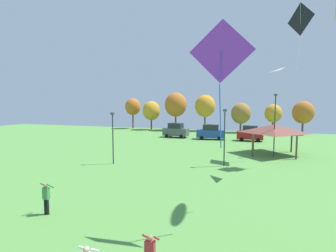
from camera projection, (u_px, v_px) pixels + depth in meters
The scene contains 19 objects.
person_standing_near_foreground at pixel (150, 252), 9.29m from camera, with size 0.52×0.46×1.56m.
person_standing_far_right at pixel (46, 196), 14.45m from camera, with size 0.52×0.52×1.81m.
kite_flying_2 at pixel (286, 74), 21.61m from camera, with size 1.64×1.93×0.44m.
kite_flying_3 at pixel (300, 21), 27.50m from camera, with size 2.24×2.65×6.91m.
kite_flying_6 at pixel (221, 54), 11.87m from camera, with size 2.97×0.58×5.97m.
parked_car_leftmost at pixel (176, 130), 47.07m from camera, with size 4.67×2.32×2.58m.
parked_car_second_from_left at pixel (211, 132), 44.54m from camera, with size 4.90×2.45×2.54m.
parked_car_third_from_left at pixel (250, 133), 42.60m from camera, with size 4.16×2.07×2.52m.
park_pavilion at pixel (273, 129), 31.42m from camera, with size 5.94×5.92×3.60m.
light_post_0 at pixel (224, 134), 25.43m from camera, with size 0.36×0.20×5.58m.
light_post_1 at pixel (113, 134), 26.42m from camera, with size 0.36×0.20×5.24m.
light_post_2 at pixel (275, 122), 29.82m from camera, with size 0.36×0.20×7.21m.
treeline_tree_0 at pixel (133, 107), 63.74m from camera, with size 3.73×3.73×7.33m.
treeline_tree_1 at pixel (151, 111), 60.67m from camera, with size 4.04×4.04×6.63m.
treeline_tree_2 at pixel (176, 105), 59.30m from camera, with size 4.97×4.97×8.55m.
treeline_tree_3 at pixel (205, 106), 57.92m from camera, with size 4.46×4.46×7.97m.
treeline_tree_4 at pixel (241, 113), 54.67m from camera, with size 4.01×4.01×6.23m.
treeline_tree_5 at pixel (273, 114), 51.67m from camera, with size 3.28×3.28×5.94m.
treeline_tree_6 at pixel (303, 112), 51.15m from camera, with size 4.03×4.03×6.57m.
Camera 1 is at (6.05, 0.58, 6.16)m, focal length 28.00 mm.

